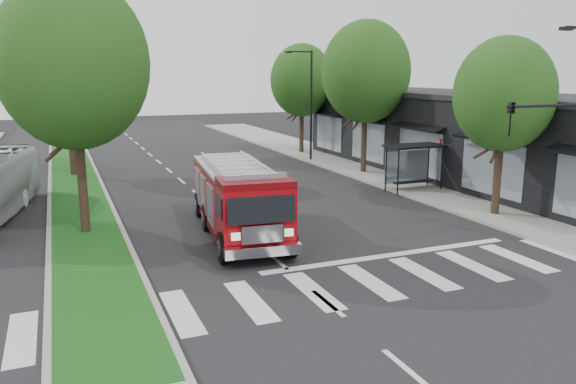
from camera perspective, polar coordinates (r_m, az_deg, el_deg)
name	(u,v)px	position (r m, az deg, el deg)	size (l,w,h in m)	color
ground	(277,261)	(19.80, -1.13, -7.01)	(140.00, 140.00, 0.00)	black
sidewalk_right	(411,182)	(34.15, 12.44, 0.99)	(5.00, 80.00, 0.15)	gray
median	(75,181)	(36.03, -20.82, 1.05)	(3.00, 50.00, 0.15)	gray
storefront_row	(475,138)	(36.53, 18.45, 5.21)	(8.00, 30.00, 5.00)	black
bus_shelter	(413,155)	(31.59, 12.56, 3.72)	(3.20, 1.60, 2.61)	black
tree_right_near	(504,95)	(26.71, 21.08, 9.21)	(4.40, 4.40, 8.05)	black
tree_right_mid	(366,72)	(36.37, 7.92, 11.99)	(5.60, 5.60, 9.72)	black
tree_right_far	(302,80)	(45.30, 1.40, 11.27)	(5.00, 5.00, 8.73)	black
tree_median_near	(73,63)	(23.46, -21.01, 12.12)	(5.80, 5.80, 10.16)	black
tree_median_far	(65,72)	(37.45, -21.67, 11.27)	(5.60, 5.60, 9.72)	black
streetlight_right_near	(576,126)	(21.60, 27.24, 5.95)	(4.08, 0.22, 8.00)	black
streetlight_right_far	(309,100)	(41.22, 2.18, 9.29)	(2.11, 0.20, 8.00)	black
fire_engine	(238,199)	(22.70, -5.05, -0.75)	(3.58, 8.99, 3.04)	#5F0509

